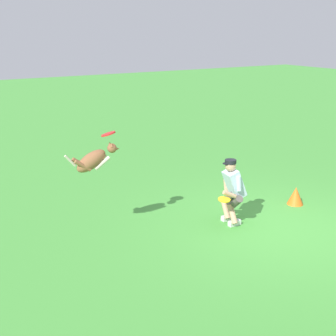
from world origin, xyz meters
The scene contains 6 objects.
ground_plane centered at (0.00, 0.00, 0.00)m, with size 60.00×60.00×0.00m, color green.
person centered at (0.62, -0.73, 0.70)m, with size 0.63×0.66×1.29m.
dog centered at (3.10, -1.54, 1.45)m, with size 1.01×0.33×0.56m.
frisbee_flying centered at (2.82, -1.52, 1.89)m, with size 0.26×0.26×0.02m, color red.
frisbee_held centered at (0.95, -0.54, 0.61)m, with size 0.23×0.23×0.02m, color yellow.
training_cone centered at (-1.21, -0.80, 0.19)m, with size 0.35×0.35×0.39m, color orange.
Camera 1 is at (6.16, 5.96, 3.70)m, focal length 50.51 mm.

